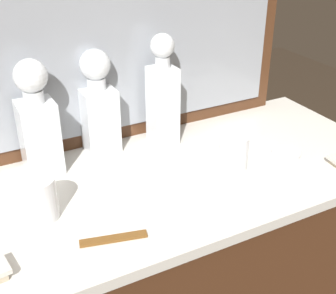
{
  "coord_description": "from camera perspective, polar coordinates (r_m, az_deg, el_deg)",
  "views": [
    {
      "loc": [
        -0.45,
        -0.85,
        1.44
      ],
      "look_at": [
        0.0,
        0.0,
        0.92
      ],
      "focal_mm": 48.78,
      "sensor_mm": 36.0,
      "label": 1
    }
  ],
  "objects": [
    {
      "name": "crystal_tumbler_rear",
      "position": [
        1.16,
        8.17,
        -0.74
      ],
      "size": [
        0.07,
        0.07,
        0.09
      ],
      "color": "white",
      "rests_on": "dresser"
    },
    {
      "name": "crystal_decanter_rear",
      "position": [
        1.15,
        -15.89,
        2.24
      ],
      "size": [
        0.09,
        0.09,
        0.29
      ],
      "color": "white",
      "rests_on": "dresser"
    },
    {
      "name": "crystal_decanter_left",
      "position": [
        1.24,
        -0.66,
        5.91
      ],
      "size": [
        0.07,
        0.07,
        0.31
      ],
      "color": "white",
      "rests_on": "dresser"
    },
    {
      "name": "porcelain_dish",
      "position": [
        1.26,
        14.51,
        -0.72
      ],
      "size": [
        0.08,
        0.08,
        0.01
      ],
      "color": "silver",
      "rests_on": "dresser"
    },
    {
      "name": "crystal_decanter_center",
      "position": [
        1.22,
        -8.66,
        4.45
      ],
      "size": [
        0.09,
        0.09,
        0.28
      ],
      "color": "white",
      "rests_on": "dresser"
    },
    {
      "name": "tortoiseshell_comb",
      "position": [
        0.94,
        -6.83,
        -11.3
      ],
      "size": [
        0.14,
        0.05,
        0.01
      ],
      "color": "brown",
      "rests_on": "dresser"
    },
    {
      "name": "dresser_mirror",
      "position": [
        1.23,
        -5.61,
        14.35
      ],
      "size": [
        0.99,
        0.03,
        0.61
      ],
      "color": "#472816",
      "rests_on": "dresser"
    },
    {
      "name": "crystal_tumbler_center",
      "position": [
        1.01,
        -15.84,
        -6.39
      ],
      "size": [
        0.08,
        0.08,
        0.1
      ],
      "color": "white",
      "rests_on": "dresser"
    }
  ]
}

